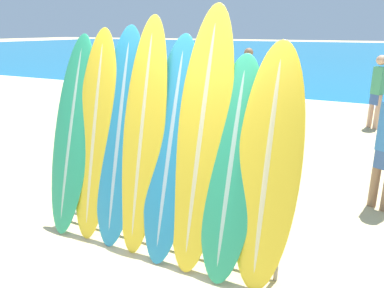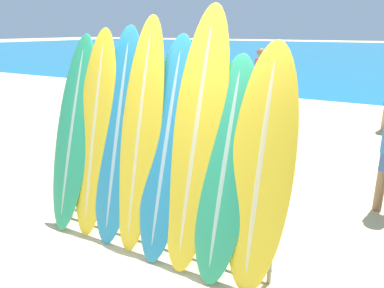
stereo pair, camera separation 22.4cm
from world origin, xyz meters
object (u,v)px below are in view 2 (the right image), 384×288
object	(u,v)px
surfboard_slot_0	(74,133)
surfboard_slot_2	(118,136)
surfboard_slot_4	(167,149)
person_mid_beach	(260,79)
surfboard_slot_1	(95,134)
surfboard_rack	(154,204)
surfboard_slot_7	(261,170)
surfboard_slot_5	(196,140)
surfboard_slot_6	(225,170)
surfboard_slot_3	(140,136)

from	to	relation	value
surfboard_slot_0	surfboard_slot_2	size ratio (longest dim) A/B	0.96
surfboard_slot_4	person_mid_beach	size ratio (longest dim) A/B	1.25
surfboard_slot_0	person_mid_beach	bearing A→B (deg)	91.61
surfboard_slot_1	surfboard_slot_2	distance (m)	0.32
surfboard_rack	surfboard_slot_1	xyz separation A→B (m)	(-0.79, 0.03, 0.64)
surfboard_rack	person_mid_beach	distance (m)	6.84
surfboard_rack	surfboard_slot_0	bearing A→B (deg)	178.67
person_mid_beach	surfboard_slot_1	bearing A→B (deg)	105.86
person_mid_beach	surfboard_slot_7	bearing A→B (deg)	121.36
surfboard_slot_5	surfboard_slot_6	distance (m)	0.40
surfboard_slot_1	surfboard_slot_7	xyz separation A→B (m)	(1.91, -0.03, -0.05)
surfboard_rack	surfboard_slot_2	bearing A→B (deg)	174.83
surfboard_slot_2	surfboard_slot_6	world-z (taller)	surfboard_slot_2
surfboard_slot_3	surfboard_slot_5	bearing A→B (deg)	2.19
person_mid_beach	surfboard_slot_4	bearing A→B (deg)	113.73
surfboard_slot_4	person_mid_beach	bearing A→B (deg)	102.23
surfboard_slot_6	person_mid_beach	xyz separation A→B (m)	(-2.09, 6.70, -0.06)
surfboard_slot_0	surfboard_slot_1	size ratio (longest dim) A/B	0.97
surfboard_slot_5	surfboard_rack	bearing A→B (deg)	-172.18
surfboard_slot_7	surfboard_slot_4	bearing A→B (deg)	178.23
surfboard_slot_2	surfboard_slot_6	xyz separation A→B (m)	(1.27, -0.04, -0.12)
surfboard_slot_3	surfboard_slot_1	bearing A→B (deg)	-179.46
surfboard_slot_6	surfboard_slot_7	bearing A→B (deg)	0.47
surfboard_slot_2	person_mid_beach	world-z (taller)	surfboard_slot_2
surfboard_slot_7	person_mid_beach	bearing A→B (deg)	109.87
surfboard_slot_2	surfboard_slot_7	bearing A→B (deg)	-1.33
surfboard_slot_0	surfboard_slot_5	distance (m)	1.58
surfboard_slot_3	surfboard_slot_5	world-z (taller)	surfboard_slot_5
surfboard_slot_2	surfboard_slot_3	distance (m)	0.30
surfboard_slot_4	surfboard_slot_7	bearing A→B (deg)	-1.77
surfboard_rack	surfboard_slot_0	distance (m)	1.26
surfboard_slot_6	surfboard_rack	bearing A→B (deg)	-179.82
surfboard_slot_4	surfboard_slot_7	size ratio (longest dim) A/B	1.02
surfboard_slot_2	surfboard_slot_4	xyz separation A→B (m)	(0.62, -0.01, -0.04)
surfboard_rack	surfboard_slot_6	xyz separation A→B (m)	(0.80, 0.00, 0.53)
surfboard_slot_3	surfboard_slot_4	size ratio (longest dim) A/B	1.08
person_mid_beach	surfboard_slot_5	bearing A→B (deg)	116.36
surfboard_slot_2	surfboard_slot_4	distance (m)	0.62
surfboard_slot_0	person_mid_beach	distance (m)	6.68
surfboard_slot_1	surfboard_slot_4	world-z (taller)	surfboard_slot_1
surfboard_slot_3	person_mid_beach	bearing A→B (deg)	99.57
surfboard_rack	surfboard_slot_3	xyz separation A→B (m)	(-0.17, 0.04, 0.70)
surfboard_slot_5	surfboard_slot_1	bearing A→B (deg)	-178.62
surfboard_slot_0	person_mid_beach	world-z (taller)	surfboard_slot_0
surfboard_slot_2	surfboard_slot_6	bearing A→B (deg)	-1.80
surfboard_rack	surfboard_slot_2	xyz separation A→B (m)	(-0.47, 0.04, 0.65)
surfboard_slot_3	surfboard_slot_4	bearing A→B (deg)	-0.77
surfboard_rack	surfboard_slot_0	world-z (taller)	surfboard_slot_0
surfboard_slot_1	surfboard_slot_6	distance (m)	1.59
surfboard_slot_4	surfboard_slot_6	size ratio (longest dim) A/B	1.08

